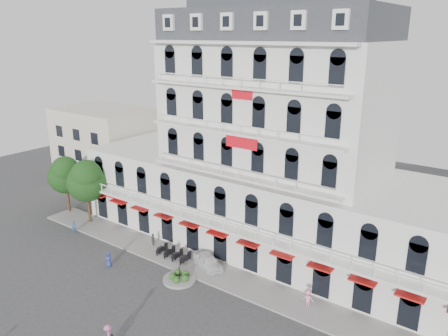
# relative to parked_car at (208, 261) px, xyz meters

# --- Properties ---
(ground) EXTENTS (120.00, 120.00, 0.00)m
(ground) POSITION_rel_parked_car_xyz_m (2.29, -9.50, -0.72)
(ground) COLOR #38383A
(ground) RESTS_ON ground
(sidewalk) EXTENTS (53.00, 4.00, 0.16)m
(sidewalk) POSITION_rel_parked_car_xyz_m (2.29, -0.50, -0.64)
(sidewalk) COLOR gray
(sidewalk) RESTS_ON ground
(main_building) EXTENTS (45.00, 15.00, 25.80)m
(main_building) POSITION_rel_parked_car_xyz_m (2.29, 8.50, 9.24)
(main_building) COLOR silver
(main_building) RESTS_ON ground
(flank_building_west) EXTENTS (14.00, 10.00, 12.00)m
(flank_building_west) POSITION_rel_parked_car_xyz_m (-27.71, 10.50, 5.28)
(flank_building_west) COLOR beige
(flank_building_west) RESTS_ON ground
(traffic_island) EXTENTS (3.20, 3.20, 1.60)m
(traffic_island) POSITION_rel_parked_car_xyz_m (-0.71, -3.50, -0.46)
(traffic_island) COLOR gray
(traffic_island) RESTS_ON ground
(parked_scooter_row) EXTENTS (4.40, 1.80, 1.10)m
(parked_scooter_row) POSITION_rel_parked_car_xyz_m (-4.06, -0.70, -0.72)
(parked_scooter_row) COLOR black
(parked_scooter_row) RESTS_ON ground
(tree_west_outer) EXTENTS (4.50, 4.48, 7.76)m
(tree_west_outer) POSITION_rel_parked_car_xyz_m (-23.66, 0.48, 4.63)
(tree_west_outer) COLOR #382314
(tree_west_outer) RESTS_ON ground
(tree_west_inner) EXTENTS (4.76, 4.76, 8.25)m
(tree_west_inner) POSITION_rel_parked_car_xyz_m (-18.66, -0.02, 4.96)
(tree_west_inner) COLOR #382314
(tree_west_inner) RESTS_ON ground
(parked_car) EXTENTS (4.56, 3.23, 1.44)m
(parked_car) POSITION_rel_parked_car_xyz_m (0.00, 0.00, 0.00)
(parked_car) COLOR white
(parked_car) RESTS_ON ground
(pedestrian_left) EXTENTS (0.92, 0.81, 1.58)m
(pedestrian_left) POSITION_rel_parked_car_xyz_m (-8.25, -5.74, 0.07)
(pedestrian_left) COLOR navy
(pedestrian_left) RESTS_ON ground
(pedestrian_mid) EXTENTS (0.98, 0.70, 1.55)m
(pedestrian_mid) POSITION_rel_parked_car_xyz_m (-7.70, 0.00, 0.05)
(pedestrian_mid) COLOR #4C4C52
(pedestrian_mid) RESTS_ON ground
(pedestrian_right) EXTENTS (1.16, 0.81, 1.64)m
(pedestrian_right) POSITION_rel_parked_car_xyz_m (11.07, -0.13, 0.10)
(pedestrian_right) COLOR pink
(pedestrian_right) RESTS_ON ground
(pedestrian_far) EXTENTS (0.65, 0.63, 1.51)m
(pedestrian_far) POSITION_rel_parked_car_xyz_m (-17.71, -3.06, 0.03)
(pedestrian_far) COLOR #2B5381
(pedestrian_far) RESTS_ON ground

